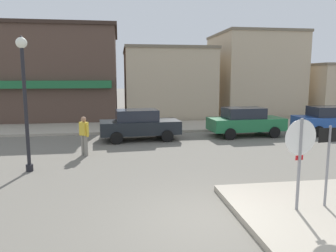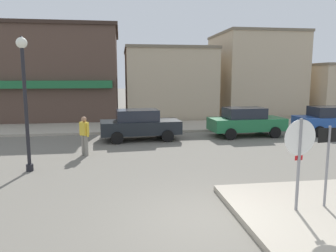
{
  "view_description": "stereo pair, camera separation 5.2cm",
  "coord_description": "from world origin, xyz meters",
  "px_view_note": "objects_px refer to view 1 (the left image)",
  "views": [
    {
      "loc": [
        -1.95,
        -6.75,
        3.24
      ],
      "look_at": [
        -0.26,
        4.5,
        1.5
      ],
      "focal_mm": 35.0,
      "sensor_mm": 36.0,
      "label": 1
    },
    {
      "loc": [
        -1.9,
        -6.76,
        3.24
      ],
      "look_at": [
        -0.26,
        4.5,
        1.5
      ],
      "focal_mm": 35.0,
      "sensor_mm": 36.0,
      "label": 2
    }
  ],
  "objects_px": {
    "parked_car_second": "(245,121)",
    "one_way_sign": "(328,158)",
    "parked_car_third": "(331,120)",
    "pedestrian_crossing_near": "(84,135)",
    "lamp_post": "(24,85)",
    "stop_sign": "(300,152)",
    "parked_car_nearest": "(139,124)"
  },
  "relations": [
    {
      "from": "lamp_post",
      "to": "pedestrian_crossing_near",
      "type": "bearing_deg",
      "value": 51.0
    },
    {
      "from": "parked_car_nearest",
      "to": "parked_car_third",
      "type": "relative_size",
      "value": 1.01
    },
    {
      "from": "stop_sign",
      "to": "parked_car_nearest",
      "type": "relative_size",
      "value": 0.56
    },
    {
      "from": "parked_car_second",
      "to": "one_way_sign",
      "type": "bearing_deg",
      "value": -100.92
    },
    {
      "from": "stop_sign",
      "to": "parked_car_nearest",
      "type": "height_order",
      "value": "stop_sign"
    },
    {
      "from": "parked_car_nearest",
      "to": "parked_car_second",
      "type": "xyz_separation_m",
      "value": [
        5.77,
        0.24,
        0.0
      ]
    },
    {
      "from": "one_way_sign",
      "to": "parked_car_nearest",
      "type": "height_order",
      "value": "one_way_sign"
    },
    {
      "from": "stop_sign",
      "to": "lamp_post",
      "type": "relative_size",
      "value": 0.51
    },
    {
      "from": "lamp_post",
      "to": "pedestrian_crossing_near",
      "type": "height_order",
      "value": "lamp_post"
    },
    {
      "from": "stop_sign",
      "to": "pedestrian_crossing_near",
      "type": "relative_size",
      "value": 1.43
    },
    {
      "from": "stop_sign",
      "to": "parked_car_third",
      "type": "xyz_separation_m",
      "value": [
        7.72,
        9.95,
        -0.71
      ]
    },
    {
      "from": "parked_car_nearest",
      "to": "parked_car_second",
      "type": "bearing_deg",
      "value": 2.4
    },
    {
      "from": "parked_car_nearest",
      "to": "stop_sign",
      "type": "bearing_deg",
      "value": -72.55
    },
    {
      "from": "stop_sign",
      "to": "lamp_post",
      "type": "xyz_separation_m",
      "value": [
        -7.15,
        4.72,
        1.44
      ]
    },
    {
      "from": "stop_sign",
      "to": "lamp_post",
      "type": "distance_m",
      "value": 8.69
    },
    {
      "from": "parked_car_nearest",
      "to": "parked_car_third",
      "type": "distance_m",
      "value": 10.79
    },
    {
      "from": "stop_sign",
      "to": "parked_car_nearest",
      "type": "distance_m",
      "value": 10.26
    },
    {
      "from": "parked_car_nearest",
      "to": "parked_car_second",
      "type": "distance_m",
      "value": 5.77
    },
    {
      "from": "parked_car_third",
      "to": "pedestrian_crossing_near",
      "type": "bearing_deg",
      "value": -166.46
    },
    {
      "from": "parked_car_third",
      "to": "parked_car_second",
      "type": "bearing_deg",
      "value": 179.34
    },
    {
      "from": "lamp_post",
      "to": "parked_car_nearest",
      "type": "distance_m",
      "value": 6.83
    },
    {
      "from": "one_way_sign",
      "to": "parked_car_third",
      "type": "height_order",
      "value": "one_way_sign"
    },
    {
      "from": "stop_sign",
      "to": "parked_car_second",
      "type": "bearing_deg",
      "value": 74.91
    },
    {
      "from": "stop_sign",
      "to": "parked_car_second",
      "type": "xyz_separation_m",
      "value": [
        2.7,
        10.0,
        -0.71
      ]
    },
    {
      "from": "stop_sign",
      "to": "pedestrian_crossing_near",
      "type": "height_order",
      "value": "stop_sign"
    },
    {
      "from": "parked_car_second",
      "to": "parked_car_third",
      "type": "xyz_separation_m",
      "value": [
        5.02,
        -0.06,
        0.0
      ]
    },
    {
      "from": "lamp_post",
      "to": "parked_car_nearest",
      "type": "bearing_deg",
      "value": 50.98
    },
    {
      "from": "parked_car_third",
      "to": "lamp_post",
      "type": "bearing_deg",
      "value": -160.65
    },
    {
      "from": "stop_sign",
      "to": "parked_car_second",
      "type": "height_order",
      "value": "stop_sign"
    },
    {
      "from": "pedestrian_crossing_near",
      "to": "one_way_sign",
      "type": "bearing_deg",
      "value": -46.63
    },
    {
      "from": "stop_sign",
      "to": "one_way_sign",
      "type": "height_order",
      "value": "stop_sign"
    },
    {
      "from": "lamp_post",
      "to": "pedestrian_crossing_near",
      "type": "distance_m",
      "value": 3.36
    }
  ]
}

